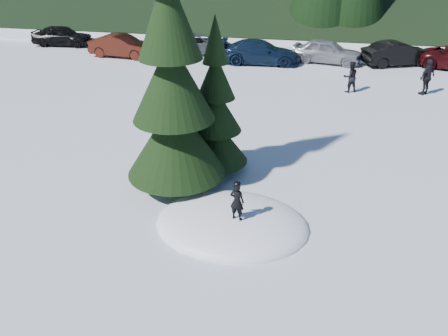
% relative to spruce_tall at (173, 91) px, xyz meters
% --- Properties ---
extents(ground, '(200.00, 200.00, 0.00)m').
position_rel_spruce_tall_xyz_m(ground, '(2.20, -1.80, -3.32)').
color(ground, white).
rests_on(ground, ground).
extents(snow_mound, '(4.48, 3.52, 0.96)m').
position_rel_spruce_tall_xyz_m(snow_mound, '(2.20, -1.80, -3.32)').
color(snow_mound, white).
rests_on(snow_mound, ground).
extents(spruce_tall, '(3.20, 3.20, 8.60)m').
position_rel_spruce_tall_xyz_m(spruce_tall, '(0.00, 0.00, 0.00)').
color(spruce_tall, '#312010').
rests_on(spruce_tall, ground).
extents(spruce_short, '(2.20, 2.20, 5.37)m').
position_rel_spruce_tall_xyz_m(spruce_short, '(1.00, 1.40, -1.22)').
color(spruce_short, '#312010').
rests_on(spruce_short, ground).
extents(child_skier, '(0.45, 0.35, 1.12)m').
position_rel_spruce_tall_xyz_m(child_skier, '(2.40, -2.16, -2.28)').
color(child_skier, black).
rests_on(child_skier, snow_mound).
extents(adult_0, '(0.98, 0.90, 1.64)m').
position_rel_spruce_tall_xyz_m(adult_0, '(5.99, 11.69, -2.50)').
color(adult_0, black).
rests_on(adult_0, ground).
extents(adult_1, '(1.10, 1.09, 1.87)m').
position_rel_spruce_tall_xyz_m(adult_1, '(9.90, 12.09, -2.38)').
color(adult_1, black).
rests_on(adult_1, ground).
extents(car_0, '(4.63, 2.20, 1.53)m').
position_rel_spruce_tall_xyz_m(car_0, '(-15.20, 18.95, -2.56)').
color(car_0, black).
rests_on(car_0, ground).
extents(car_1, '(4.73, 1.99, 1.52)m').
position_rel_spruce_tall_xyz_m(car_1, '(-9.17, 16.53, -2.56)').
color(car_1, '#38120A').
rests_on(car_1, ground).
extents(car_2, '(5.27, 3.17, 1.37)m').
position_rel_spruce_tall_xyz_m(car_2, '(-4.20, 18.59, -2.64)').
color(car_2, '#4C4D53').
rests_on(car_2, ground).
extents(car_3, '(5.34, 2.47, 1.51)m').
position_rel_spruce_tall_xyz_m(car_3, '(0.46, 16.70, -2.56)').
color(car_3, '#0D1B32').
rests_on(car_3, ground).
extents(car_4, '(4.77, 2.60, 1.54)m').
position_rel_spruce_tall_xyz_m(car_4, '(4.76, 17.80, -2.55)').
color(car_4, gray).
rests_on(car_4, ground).
extents(car_5, '(4.86, 3.27, 1.52)m').
position_rel_spruce_tall_xyz_m(car_5, '(9.26, 18.12, -2.56)').
color(car_5, black).
rests_on(car_5, ground).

